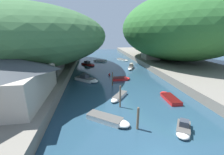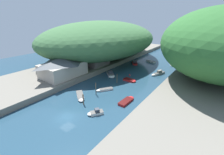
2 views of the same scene
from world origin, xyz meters
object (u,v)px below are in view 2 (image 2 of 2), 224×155
boat_near_quay (95,113)px  person_on_quay (53,81)px  boat_far_right_bank (111,74)px  channel_buoy_near (130,75)px  boat_mid_channel (150,61)px  boat_yellow_tender (104,90)px  waterfront_building (63,66)px  boat_navy_launch (172,64)px  boat_cabin_cruiser (127,101)px  right_bank_cottage (193,63)px  boat_open_rowboat (130,80)px  boathouse_shed (97,58)px  boat_moored_right (158,73)px  boat_far_upstream (80,97)px  boat_white_cruiser (135,63)px

boat_near_quay → person_on_quay: 17.70m
boat_far_right_bank → channel_buoy_near: boat_far_right_bank is taller
boat_near_quay → boat_mid_channel: (-6.85, 45.37, -0.07)m
boat_yellow_tender → boat_mid_channel: 35.54m
waterfront_building → boat_mid_channel: bearing=69.1°
channel_buoy_near → boat_navy_launch: bearing=69.8°
boat_yellow_tender → boat_cabin_cruiser: 8.51m
right_bank_cottage → boat_open_rowboat: 24.52m
boathouse_shed → boat_far_right_bank: 10.24m
waterfront_building → boat_navy_launch: bearing=58.2°
right_bank_cottage → boat_mid_channel: bearing=162.3°
boat_open_rowboat → boat_cabin_cruiser: (5.80, -11.62, -0.02)m
boat_near_quay → channel_buoy_near: boat_near_quay is taller
boat_near_quay → person_on_quay: (-17.48, 1.75, 2.18)m
boat_moored_right → boat_mid_channel: bearing=-36.1°
boat_far_right_bank → boat_cabin_cruiser: boat_far_right_bank is taller
right_bank_cottage → boat_yellow_tender: (-17.27, -29.59, -3.87)m
boat_moored_right → boat_far_upstream: size_ratio=1.14×
boat_far_right_bank → boat_navy_launch: boat_far_right_bank is taller
waterfront_building → boat_far_upstream: size_ratio=2.54×
boat_open_rowboat → boat_white_cruiser: size_ratio=0.68×
boat_mid_channel → boat_white_cruiser: 8.17m
boat_far_upstream → boat_near_quay: bearing=104.9°
boat_far_upstream → boat_near_quay: (7.92, -3.03, 0.06)m
waterfront_building → person_on_quay: 7.60m
boat_white_cruiser → person_on_quay: 37.24m
waterfront_building → boat_cabin_cruiser: bearing=1.2°
waterfront_building → boat_near_quay: 23.00m
right_bank_cottage → person_on_quay: right_bank_cottage is taller
channel_buoy_near → person_on_quay: 25.52m
boat_moored_right → boat_near_quay: boat_moored_right is taller
boathouse_shed → boat_far_upstream: (12.17, -20.40, -3.92)m
boat_moored_right → boat_far_right_bank: boat_moored_right is taller
boat_open_rowboat → person_on_quay: 23.56m
boat_far_upstream → boat_navy_launch: 44.80m
boat_mid_channel → boat_cabin_cruiser: (9.68, -36.82, -0.04)m
right_bank_cottage → boat_cabin_cruiser: 32.37m
boat_cabin_cruiser → boathouse_shed: bearing=148.9°
boathouse_shed → boat_moored_right: 23.92m
boat_yellow_tender → channel_buoy_near: channel_buoy_near is taller
person_on_quay → right_bank_cottage: bearing=-53.1°
boat_moored_right → boat_far_right_bank: 17.17m
boat_far_right_bank → boat_white_cruiser: size_ratio=0.95×
boat_near_quay → channel_buoy_near: (-5.43, 24.13, -0.08)m
right_bank_cottage → boat_navy_launch: (-8.88, 7.08, -3.90)m
right_bank_cottage → boat_far_upstream: (-19.60, -36.41, -3.81)m
boat_near_quay → boat_mid_channel: 45.89m
boat_far_upstream → boat_white_cruiser: boat_white_cruiser is taller
right_bank_cottage → boat_yellow_tender: 34.48m
boat_mid_channel → boat_far_right_bank: bearing=-170.8°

